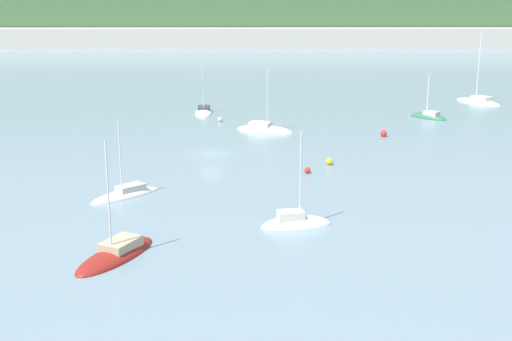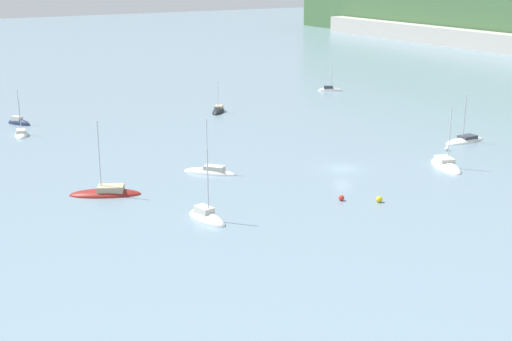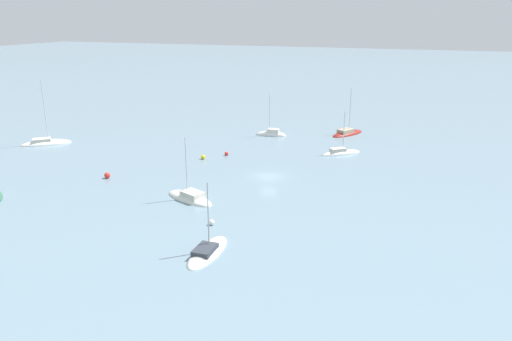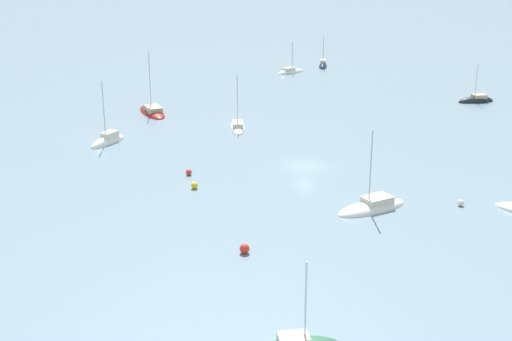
{
  "view_description": "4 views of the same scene",
  "coord_description": "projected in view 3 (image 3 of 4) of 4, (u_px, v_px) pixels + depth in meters",
  "views": [
    {
      "loc": [
        4.65,
        -81.56,
        20.6
      ],
      "look_at": [
        5.16,
        -11.8,
        1.26
      ],
      "focal_mm": 50.0,
      "sensor_mm": 36.0,
      "label": 1
    },
    {
      "loc": [
        74.02,
        -57.41,
        27.02
      ],
      "look_at": [
        5.7,
        -17.09,
        3.74
      ],
      "focal_mm": 50.0,
      "sensor_mm": 36.0,
      "label": 2
    },
    {
      "loc": [
        -23.45,
        66.55,
        23.08
      ],
      "look_at": [
        -0.63,
        7.04,
        3.08
      ],
      "focal_mm": 35.0,
      "sensor_mm": 36.0,
      "label": 3
    },
    {
      "loc": [
        64.42,
        44.81,
        27.03
      ],
      "look_at": [
        13.56,
        3.69,
        3.99
      ],
      "focal_mm": 50.0,
      "sensor_mm": 36.0,
      "label": 4
    }
  ],
  "objects": [
    {
      "name": "sailboat_6",
      "position": [
        271.0,
        135.0,
        99.26
      ],
      "size": [
        6.3,
        2.88,
        9.17
      ],
      "rotation": [
        0.0,
        0.0,
        0.17
      ],
      "color": "white",
      "rests_on": "ground_plane"
    },
    {
      "name": "sailboat_3",
      "position": [
        208.0,
        252.0,
        50.39
      ],
      "size": [
        2.86,
        7.9,
        8.09
      ],
      "rotation": [
        0.0,
        0.0,
        4.74
      ],
      "color": "white",
      "rests_on": "ground_plane"
    },
    {
      "name": "sailboat_9",
      "position": [
        190.0,
        199.0,
        65.04
      ],
      "size": [
        8.41,
        5.51,
        9.08
      ],
      "rotation": [
        0.0,
        0.0,
        5.91
      ],
      "color": "white",
      "rests_on": "ground_plane"
    },
    {
      "name": "mooring_buoy_2",
      "position": [
        226.0,
        154.0,
        85.19
      ],
      "size": [
        0.67,
        0.67,
        0.67
      ],
      "color": "red",
      "rests_on": "ground_plane"
    },
    {
      "name": "mooring_buoy_1",
      "position": [
        107.0,
        175.0,
        73.36
      ],
      "size": [
        0.87,
        0.87,
        0.87
      ],
      "color": "red",
      "rests_on": "ground_plane"
    },
    {
      "name": "ground_plane",
      "position": [
        269.0,
        177.0,
        74.21
      ],
      "size": [
        600.0,
        600.0,
        0.0
      ],
      "primitive_type": "plane",
      "color": "slate"
    },
    {
      "name": "mooring_buoy_0",
      "position": [
        212.0,
        222.0,
        57.06
      ],
      "size": [
        0.65,
        0.65,
        0.65
      ],
      "color": "white",
      "rests_on": "ground_plane"
    },
    {
      "name": "sailboat_1",
      "position": [
        46.0,
        144.0,
        92.73
      ],
      "size": [
        8.44,
        8.07,
        12.71
      ],
      "rotation": [
        0.0,
        0.0,
        3.88
      ],
      "color": "white",
      "rests_on": "ground_plane"
    },
    {
      "name": "sailboat_4",
      "position": [
        347.0,
        134.0,
        100.36
      ],
      "size": [
        6.5,
        8.99,
        9.86
      ],
      "rotation": [
        0.0,
        0.0,
        4.24
      ],
      "color": "maroon",
      "rests_on": "ground_plane"
    },
    {
      "name": "sailboat_8",
      "position": [
        341.0,
        153.0,
        86.32
      ],
      "size": [
        6.87,
        6.45,
        8.06
      ],
      "rotation": [
        0.0,
        0.0,
        3.87
      ],
      "color": "white",
      "rests_on": "ground_plane"
    },
    {
      "name": "mooring_buoy_3",
      "position": [
        203.0,
        157.0,
        83.02
      ],
      "size": [
        0.74,
        0.74,
        0.74
      ],
      "color": "yellow",
      "rests_on": "ground_plane"
    }
  ]
}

